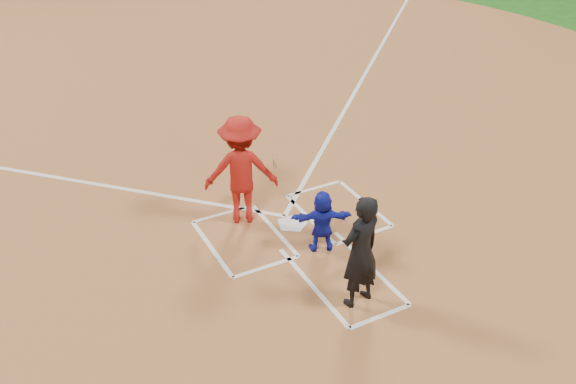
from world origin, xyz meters
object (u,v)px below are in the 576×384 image
home_plate (292,224)px  catcher (322,221)px  umpire (361,252)px  batter_at_plate (241,170)px

home_plate → catcher: (0.09, -0.89, 0.56)m
umpire → batter_at_plate: size_ratio=0.92×
catcher → batter_at_plate: 1.76m
home_plate → umpire: (-0.11, -2.33, 0.93)m
umpire → catcher: bearing=-108.9°
catcher → home_plate: bearing=-62.0°
home_plate → umpire: size_ratio=0.32×
catcher → batter_at_plate: bearing=-39.4°
home_plate → umpire: umpire is taller
umpire → home_plate: bearing=-103.6°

